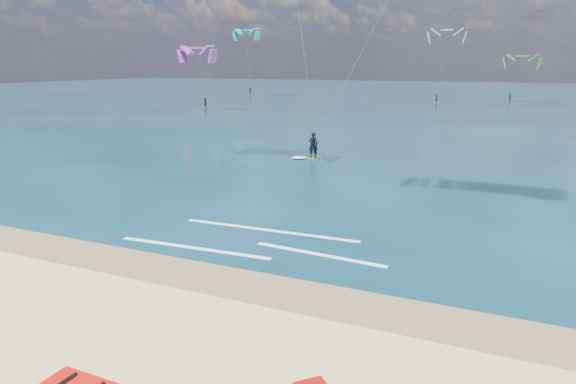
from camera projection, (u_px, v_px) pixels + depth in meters
name	position (u px, v px, depth m)	size (l,w,h in m)	color
ground	(404.00, 136.00, 50.31)	(320.00, 320.00, 0.00)	tan
wet_sand_strip	(181.00, 271.00, 17.52)	(320.00, 2.40, 0.01)	brown
sea	(467.00, 98.00, 107.01)	(320.00, 200.00, 0.04)	#0A2838
kitesurfer_main	(329.00, 43.00, 31.22)	(12.11, 9.75, 15.92)	gold
shoreline_foam	(258.00, 242.00, 20.27)	(10.44, 3.66, 0.01)	white
distant_kites	(392.00, 70.00, 88.18)	(78.31, 38.33, 13.92)	gray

